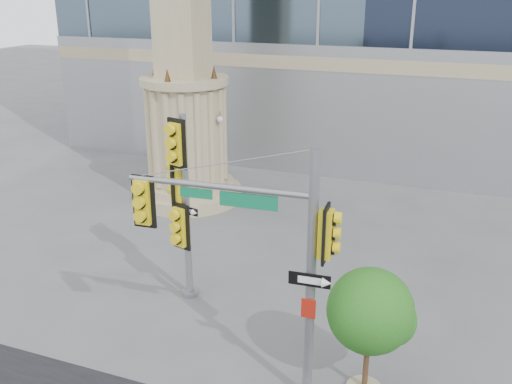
% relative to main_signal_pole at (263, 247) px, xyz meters
% --- Properties ---
extents(ground, '(120.00, 120.00, 0.00)m').
position_rel_main_signal_pole_xyz_m(ground, '(-1.11, 1.17, -3.47)').
color(ground, '#545456').
rests_on(ground, ground).
extents(monument, '(4.40, 4.40, 16.60)m').
position_rel_main_signal_pole_xyz_m(monument, '(-7.11, 10.17, 2.04)').
color(monument, tan).
rests_on(monument, ground).
extents(main_signal_pole, '(4.36, 0.68, 5.61)m').
position_rel_main_signal_pole_xyz_m(main_signal_pole, '(0.00, 0.00, 0.00)').
color(main_signal_pole, slate).
rests_on(main_signal_pole, ground).
extents(secondary_signal_pole, '(0.92, 0.83, 5.33)m').
position_rel_main_signal_pole_xyz_m(secondary_signal_pole, '(-3.48, 2.97, -0.34)').
color(secondary_signal_pole, slate).
rests_on(secondary_signal_pole, ground).
extents(street_tree, '(1.89, 1.85, 2.95)m').
position_rel_main_signal_pole_xyz_m(street_tree, '(2.18, 0.77, -1.53)').
color(street_tree, tan).
rests_on(street_tree, ground).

